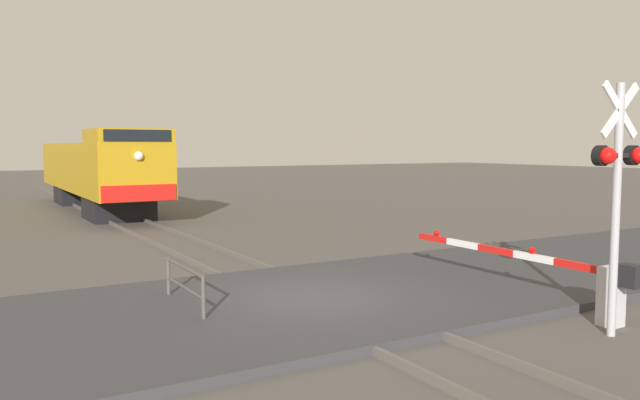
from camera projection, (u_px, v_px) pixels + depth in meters
ground_plane at (313, 305)px, 12.77m from camera, size 160.00×160.00×0.00m
rail_track_left at (281, 306)px, 12.40m from camera, size 0.08×80.00×0.15m
rail_track_right at (342, 297)px, 13.12m from camera, size 0.08×80.00×0.15m
road_surface at (313, 301)px, 12.76m from camera, size 36.00×6.37×0.17m
locomotive at (98, 170)px, 31.14m from camera, size 3.05×16.62×3.92m
crossing_signal at (618, 178)px, 10.44m from camera, size 1.18×0.33×4.30m
crossing_gate at (574, 277)px, 11.89m from camera, size 0.36×5.86×1.19m
guard_railing at (185, 283)px, 12.00m from camera, size 0.08×2.18×0.95m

